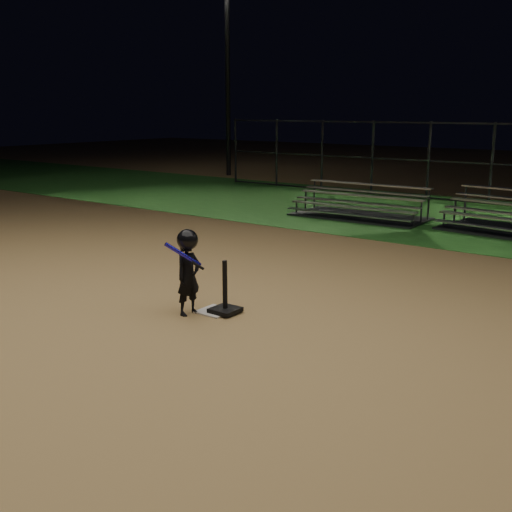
{
  "coord_description": "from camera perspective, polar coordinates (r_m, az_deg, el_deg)",
  "views": [
    {
      "loc": [
        5.64,
        -6.53,
        2.89
      ],
      "look_at": [
        0.0,
        1.0,
        0.65
      ],
      "focal_mm": 43.53,
      "sensor_mm": 36.0,
      "label": 1
    }
  ],
  "objects": [
    {
      "name": "light_pole_left",
      "position": [
        27.86,
        -2.71,
        17.6
      ],
      "size": [
        0.9,
        0.53,
        8.3
      ],
      "color": "#2D2D30",
      "rests_on": "ground"
    },
    {
      "name": "bleacher_left",
      "position": [
        17.08,
        9.47,
        4.08
      ],
      "size": [
        3.62,
        1.82,
        0.88
      ],
      "rotation": [
        0.0,
        0.0,
        0.02
      ],
      "color": "#B8B8BD",
      "rests_on": "ground"
    },
    {
      "name": "batting_tee",
      "position": [
        8.97,
        -2.85,
        -4.31
      ],
      "size": [
        0.38,
        0.38,
        0.76
      ],
      "color": "black",
      "rests_on": "home_plate"
    },
    {
      "name": "ground",
      "position": [
        9.1,
        -3.79,
        -5.16
      ],
      "size": [
        80.0,
        80.0,
        0.0
      ],
      "primitive_type": "plane",
      "color": "#A3804A",
      "rests_on": "ground"
    },
    {
      "name": "grass_strip",
      "position": [
        17.7,
        17.77,
        3.37
      ],
      "size": [
        60.0,
        8.0,
        0.01
      ],
      "primitive_type": "cube",
      "color": "#21581C",
      "rests_on": "ground"
    },
    {
      "name": "backstop_fence",
      "position": [
        20.39,
        20.85,
        7.91
      ],
      "size": [
        20.08,
        0.08,
        2.5
      ],
      "color": "#38383D",
      "rests_on": "ground"
    },
    {
      "name": "home_plate",
      "position": [
        9.09,
        -3.79,
        -5.09
      ],
      "size": [
        0.45,
        0.45,
        0.02
      ],
      "primitive_type": "cube",
      "color": "beige",
      "rests_on": "ground"
    },
    {
      "name": "child_batter",
      "position": [
        8.85,
        -6.25,
        -1.26
      ],
      "size": [
        0.43,
        0.59,
        1.25
      ],
      "rotation": [
        0.0,
        0.0,
        1.47
      ],
      "color": "black",
      "rests_on": "ground"
    }
  ]
}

